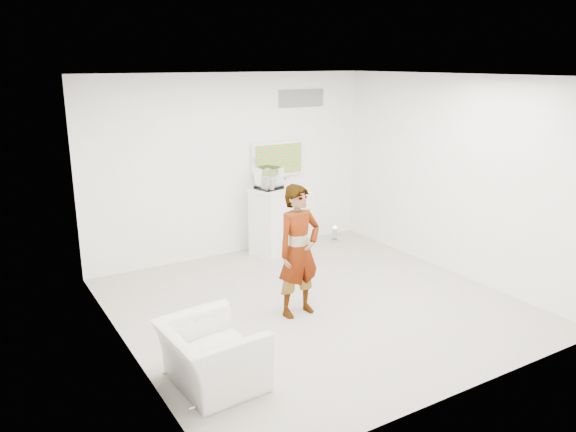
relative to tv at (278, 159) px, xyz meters
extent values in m
cube|color=#B9B1A9|center=(-0.85, -2.45, -1.55)|extent=(5.00, 5.00, 0.01)
cube|color=#2F3032|center=(-0.85, -2.45, 1.45)|extent=(5.00, 5.00, 0.01)
cube|color=white|center=(-0.85, 0.05, -0.05)|extent=(5.00, 0.01, 3.00)
cube|color=white|center=(-0.85, -4.95, -0.05)|extent=(5.00, 0.01, 3.00)
cube|color=white|center=(-3.35, -2.45, -0.05)|extent=(0.01, 5.00, 3.00)
cube|color=white|center=(1.65, -2.45, -0.05)|extent=(0.01, 5.00, 3.00)
cube|color=silver|center=(0.00, 0.00, 0.00)|extent=(1.00, 0.08, 0.60)
cube|color=slate|center=(0.50, 0.04, 1.00)|extent=(0.90, 0.02, 0.30)
imported|color=silver|center=(-1.19, -2.58, -0.69)|extent=(0.66, 0.47, 1.71)
imported|color=silver|center=(-2.83, -3.54, -1.22)|extent=(0.94, 1.06, 0.65)
cube|color=white|center=(-0.38, -0.36, -0.98)|extent=(0.71, 0.71, 1.13)
cylinder|color=silver|center=(0.98, -0.37, -1.41)|extent=(0.20, 0.20, 0.28)
cube|color=white|center=(-0.38, -0.36, -0.24)|extent=(0.43, 0.43, 0.36)
cube|color=white|center=(-0.38, -0.36, -0.31)|extent=(0.06, 0.16, 0.22)
cube|color=white|center=(-0.96, -2.41, -0.01)|extent=(0.07, 0.16, 0.04)
camera|label=1|loc=(-4.78, -8.25, 1.62)|focal=35.00mm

